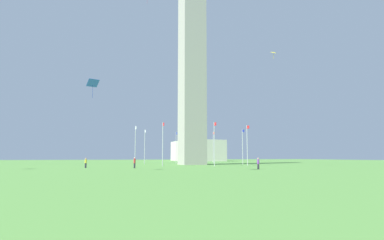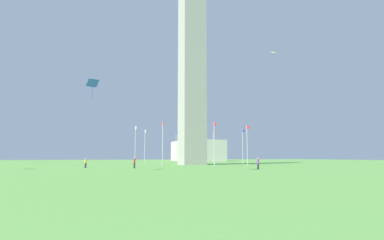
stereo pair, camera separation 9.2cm
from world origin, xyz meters
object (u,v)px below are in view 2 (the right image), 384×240
(flagpole_sw, at_px, (145,145))
(kite_blue_diamond, at_px, (93,83))
(flagpole_e, at_px, (243,145))
(kite_yellow_diamond, at_px, (273,53))
(flagpole_s, at_px, (176,146))
(flagpole_n, at_px, (214,142))
(person_purple_shirt, at_px, (258,164))
(distant_building, at_px, (197,151))
(flagpole_w, at_px, (135,144))
(flagpole_se, at_px, (213,146))
(obelisk_monument, at_px, (192,61))
(flagpole_nw, at_px, (163,142))
(flagpole_ne, at_px, (247,143))
(person_yellow_shirt, at_px, (86,163))
(person_red_shirt, at_px, (134,163))

(flagpole_sw, bearing_deg, kite_blue_diamond, -20.58)
(flagpole_e, bearing_deg, kite_yellow_diamond, -13.12)
(flagpole_e, relative_size, kite_yellow_diamond, 6.18)
(flagpole_s, relative_size, flagpole_sw, 1.00)
(flagpole_n, height_order, flagpole_e, same)
(flagpole_sw, distance_m, person_purple_shirt, 39.69)
(flagpole_s, relative_size, kite_blue_diamond, 3.65)
(distant_building, bearing_deg, flagpole_sw, -32.59)
(person_purple_shirt, xyz_separation_m, kite_blue_diamond, (-0.97, -23.57, 10.45))
(flagpole_sw, xyz_separation_m, flagpole_w, (9.33, -3.87, 0.00))
(flagpole_se, height_order, person_purple_shirt, flagpole_se)
(flagpole_w, xyz_separation_m, person_purple_shirt, (29.00, 13.41, -3.86))
(obelisk_monument, xyz_separation_m, person_purple_shirt, (29.05, 0.21, -23.78))
(flagpole_nw, bearing_deg, flagpole_e, 112.50)
(flagpole_n, distance_m, flagpole_se, 24.39)
(obelisk_monument, relative_size, kite_blue_diamond, 20.86)
(flagpole_s, relative_size, flagpole_nw, 1.00)
(flagpole_ne, height_order, kite_blue_diamond, kite_blue_diamond)
(flagpole_ne, relative_size, flagpole_se, 1.00)
(obelisk_monument, xyz_separation_m, kite_yellow_diamond, (22.04, 8.07, -3.94))
(flagpole_sw, bearing_deg, flagpole_n, 22.50)
(obelisk_monument, height_order, flagpole_s, obelisk_monument)
(flagpole_se, relative_size, person_yellow_shirt, 5.22)
(flagpole_sw, distance_m, distant_building, 60.06)
(distant_building, bearing_deg, flagpole_w, -31.14)
(flagpole_sw, bearing_deg, obelisk_monument, 45.17)
(flagpole_w, xyz_separation_m, kite_blue_diamond, (28.03, -10.16, 6.59))
(flagpole_sw, relative_size, flagpole_nw, 1.00)
(flagpole_w, distance_m, person_purple_shirt, 32.18)
(flagpole_e, bearing_deg, kite_blue_diamond, -52.53)
(flagpole_se, bearing_deg, flagpole_n, -22.50)
(flagpole_se, height_order, person_yellow_shirt, flagpole_se)
(flagpole_e, height_order, person_red_shirt, flagpole_e)
(flagpole_nw, distance_m, person_purple_shirt, 22.20)
(flagpole_s, height_order, distant_building, flagpole_s)
(person_yellow_shirt, bearing_deg, person_red_shirt, -86.15)
(kite_blue_diamond, bearing_deg, obelisk_monument, 140.24)
(person_yellow_shirt, distance_m, distant_building, 88.27)
(flagpole_n, relative_size, flagpole_e, 1.00)
(flagpole_ne, bearing_deg, kite_yellow_diamond, -5.68)
(flagpole_se, relative_size, kite_blue_diamond, 3.65)
(flagpole_n, distance_m, kite_blue_diamond, 28.44)
(distant_building, bearing_deg, obelisk_monument, -21.02)
(flagpole_w, height_order, person_yellow_shirt, flagpole_w)
(person_red_shirt, bearing_deg, flagpole_sw, 18.67)
(person_purple_shirt, relative_size, kite_blue_diamond, 0.72)
(person_yellow_shirt, bearing_deg, flagpole_se, -24.45)
(obelisk_monument, distance_m, flagpole_nw, 23.92)
(flagpole_n, bearing_deg, kite_blue_diamond, -57.60)
(flagpole_e, xyz_separation_m, person_yellow_shirt, (14.91, -36.85, -3.88))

